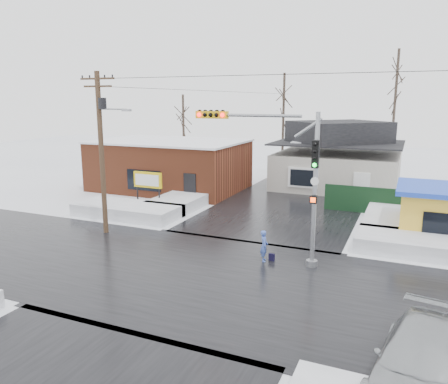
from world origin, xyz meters
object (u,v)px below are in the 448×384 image
at_px(utility_pole, 102,144).
at_px(kiosk, 440,212).
at_px(car, 420,363).
at_px(traffic_signal, 281,167).
at_px(marquee_sign, 148,181).
at_px(pedestrian, 264,246).

relative_size(utility_pole, kiosk, 1.96).
bearing_deg(utility_pole, car, -26.04).
height_order(traffic_signal, marquee_sign, traffic_signal).
xyz_separation_m(marquee_sign, car, (17.45, -14.00, -1.15)).
height_order(traffic_signal, kiosk, traffic_signal).
height_order(marquee_sign, car, marquee_sign).
xyz_separation_m(utility_pole, kiosk, (17.43, 6.49, -3.65)).
distance_m(marquee_sign, pedestrian, 12.76).
xyz_separation_m(pedestrian, car, (6.68, -7.27, 0.02)).
xyz_separation_m(traffic_signal, pedestrian, (-0.66, -0.20, -3.79)).
xyz_separation_m(kiosk, pedestrian, (-7.72, -7.23, -0.72)).
relative_size(kiosk, car, 0.87).
bearing_deg(marquee_sign, car, -38.73).
relative_size(utility_pole, marquee_sign, 3.53).
height_order(traffic_signal, car, traffic_signal).
height_order(utility_pole, kiosk, utility_pole).
distance_m(utility_pole, car, 18.74).
bearing_deg(kiosk, utility_pole, -159.56).
bearing_deg(kiosk, car, -94.12).
height_order(kiosk, car, kiosk).
xyz_separation_m(utility_pole, car, (16.38, -8.00, -4.34)).
distance_m(utility_pole, pedestrian, 10.67).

